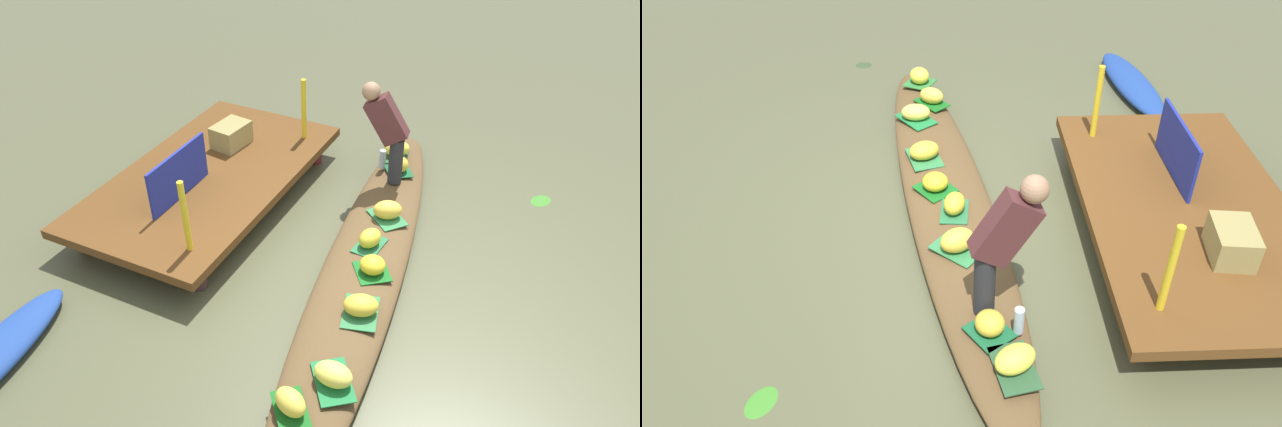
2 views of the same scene
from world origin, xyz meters
The scene contains 26 objects.
canal_water centered at (0.00, 0.00, 0.00)m, with size 40.00×40.00×0.00m, color #515237.
dock_platform centered at (0.52, 2.09, 0.31)m, with size 3.20×1.80×0.37m.
vendor_boat centered at (0.00, 0.00, 0.10)m, with size 5.53×0.79×0.19m, color brown.
leaf_mat_0 centered at (1.74, 0.26, 0.20)m, with size 0.31×0.28×0.01m, color #185B34.
banana_bunch_0 centered at (1.74, 0.26, 0.29)m, with size 0.22×0.21×0.19m, color yellow.
leaf_mat_1 centered at (2.07, 0.41, 0.20)m, with size 0.43×0.27×0.01m, color #2A5130.
banana_bunch_1 centered at (2.07, 0.41, 0.29)m, with size 0.31×0.21×0.19m, color #F5E648.
leaf_mat_2 centered at (0.30, 0.05, 0.20)m, with size 0.37×0.25×0.01m, color #286D3F.
banana_bunch_2 centered at (0.30, 0.05, 0.29)m, with size 0.26×0.19×0.18m, color yellow.
leaf_mat_3 centered at (-1.39, -0.32, 0.20)m, with size 0.45×0.28×0.01m, color #1E763A.
banana_bunch_3 centered at (-1.39, -0.32, 0.29)m, with size 0.32×0.21×0.18m, color #F2E158.
leaf_mat_5 centered at (-0.05, -0.12, 0.20)m, with size 0.34×0.31×0.01m, color #17651F.
banana_bunch_5 centered at (-0.05, -0.12, 0.28)m, with size 0.24×0.24×0.17m, color yellow.
leaf_mat_6 centered at (0.82, 0.06, 0.20)m, with size 0.42×0.28×0.01m, color #317B44.
banana_bunch_6 centered at (0.82, 0.06, 0.30)m, with size 0.30×0.22×0.20m, color yellow.
leaf_mat_7 centered at (-0.60, -0.22, 0.20)m, with size 0.43×0.30×0.01m, color #317A42.
banana_bunch_7 centered at (-0.60, -0.22, 0.28)m, with size 0.31×0.23×0.17m, color gold.
leaf_mat_8 centered at (-1.76, -0.14, 0.20)m, with size 0.40×0.24×0.01m, color #16611C.
banana_bunch_8 centered at (-1.76, -0.14, 0.29)m, with size 0.28×0.18×0.19m, color yellow.
vendor_person centered at (1.50, 0.36, 0.87)m, with size 0.26×0.55×1.18m.
water_bottle centered at (1.74, 0.47, 0.31)m, with size 0.08×0.08×0.23m, color silver.
market_banner centered at (0.02, 2.09, 0.63)m, with size 0.96×0.03×0.53m, color navy.
railing_post_west centered at (-0.68, 1.49, 0.75)m, with size 0.06×0.06×0.76m, color yellow.
railing_post_east centered at (1.72, 1.49, 0.75)m, with size 0.06×0.06×0.76m, color yellow.
produce_crate centered at (1.17, 2.19, 0.51)m, with size 0.44×0.32×0.27m, color #95864C.
drifting_plant_1 centered at (2.14, -1.34, 0.00)m, with size 0.28×0.19×0.01m, color #3C8227.
Camera 1 is at (-4.25, -1.58, 4.10)m, focal length 34.88 mm.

